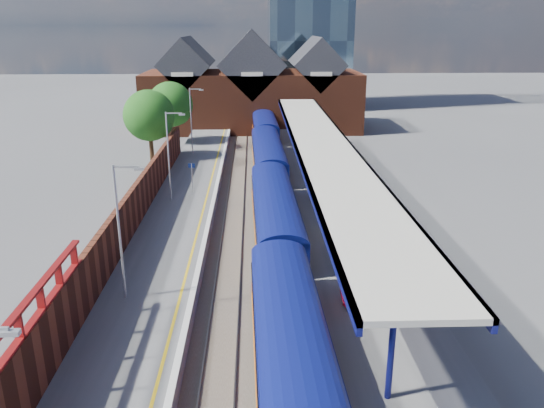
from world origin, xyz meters
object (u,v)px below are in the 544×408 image
(lamp_post_d, at_px, (192,117))
(platform_sign, at_px, (192,173))
(lamp_post_c, at_px, (170,151))
(lamp_post_b, at_px, (122,225))
(parked_car_red, at_px, (387,291))
(train, at_px, (271,179))
(parked_car_blue, at_px, (336,190))
(parked_car_silver, at_px, (355,225))
(parked_car_dark, at_px, (360,197))

(lamp_post_d, height_order, platform_sign, lamp_post_d)
(lamp_post_c, xyz_separation_m, lamp_post_d, (0.00, 16.00, 0.00))
(lamp_post_b, distance_m, parked_car_red, 13.42)
(train, distance_m, lamp_post_c, 8.56)
(platform_sign, height_order, parked_car_blue, platform_sign)
(lamp_post_d, bearing_deg, platform_sign, -84.44)
(train, xyz_separation_m, parked_car_blue, (5.21, -1.73, -0.49))
(parked_car_silver, bearing_deg, train, 42.01)
(lamp_post_b, distance_m, parked_car_silver, 15.78)
(lamp_post_b, relative_size, parked_car_dark, 1.47)
(lamp_post_d, distance_m, parked_car_blue, 20.84)
(parked_car_dark, bearing_deg, parked_car_red, 159.82)
(train, height_order, parked_car_silver, train)
(train, bearing_deg, lamp_post_b, -113.76)
(lamp_post_b, relative_size, parked_car_silver, 1.71)
(parked_car_blue, bearing_deg, parked_car_dark, -152.65)
(lamp_post_b, relative_size, parked_car_red, 1.55)
(lamp_post_d, xyz_separation_m, parked_car_red, (12.98, -33.13, -3.22))
(platform_sign, bearing_deg, lamp_post_c, -124.26)
(train, bearing_deg, parked_car_dark, -29.27)
(platform_sign, distance_m, parked_car_dark, 13.79)
(parked_car_blue, bearing_deg, parked_car_silver, 171.42)
(parked_car_red, bearing_deg, lamp_post_d, 23.51)
(parked_car_red, distance_m, parked_car_dark, 15.31)
(train, height_order, parked_car_dark, train)
(lamp_post_d, distance_m, parked_car_silver, 27.42)
(parked_car_dark, distance_m, parked_car_blue, 2.51)
(lamp_post_c, height_order, parked_car_silver, lamp_post_c)
(lamp_post_d, xyz_separation_m, parked_car_silver, (13.11, -23.86, -3.32))
(lamp_post_c, height_order, lamp_post_d, same)
(train, distance_m, lamp_post_b, 19.71)
(parked_car_dark, bearing_deg, lamp_post_c, 68.25)
(platform_sign, distance_m, parked_car_blue, 11.90)
(parked_car_dark, height_order, parked_car_blue, parked_car_dark)
(parked_car_blue, bearing_deg, lamp_post_d, 30.59)
(lamp_post_b, bearing_deg, platform_sign, 85.67)
(train, xyz_separation_m, lamp_post_d, (-7.86, 14.16, 2.87))
(train, distance_m, platform_sign, 6.52)
(parked_car_silver, xyz_separation_m, parked_car_blue, (-0.04, 7.98, -0.04))
(parked_car_silver, bearing_deg, lamp_post_d, 42.37)
(parked_car_red, bearing_deg, parked_car_blue, 1.83)
(lamp_post_d, bearing_deg, parked_car_red, -68.61)
(lamp_post_b, relative_size, parked_car_blue, 1.54)
(lamp_post_c, relative_size, parked_car_blue, 1.54)
(lamp_post_d, relative_size, parked_car_red, 1.55)
(platform_sign, bearing_deg, train, -1.37)
(train, bearing_deg, lamp_post_c, -166.78)
(lamp_post_b, xyz_separation_m, lamp_post_d, (0.00, 32.00, 0.00))
(parked_car_silver, relative_size, parked_car_dark, 0.86)
(lamp_post_b, xyz_separation_m, parked_car_dark, (14.55, 14.09, -3.30))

